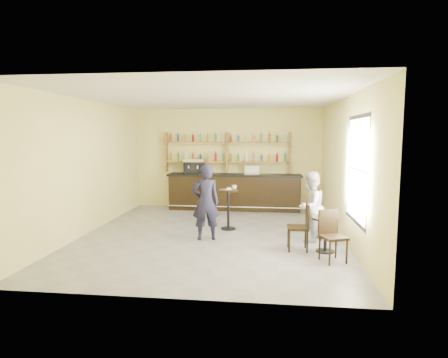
# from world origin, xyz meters

# --- Properties ---
(floor) EXTENTS (7.00, 7.00, 0.00)m
(floor) POSITION_xyz_m (0.00, 0.00, 0.00)
(floor) COLOR slate
(floor) RESTS_ON ground
(ceiling) EXTENTS (7.00, 7.00, 0.00)m
(ceiling) POSITION_xyz_m (0.00, 0.00, 3.20)
(ceiling) COLOR white
(ceiling) RESTS_ON wall_back
(wall_back) EXTENTS (7.00, 0.00, 7.00)m
(wall_back) POSITION_xyz_m (0.00, 3.50, 1.60)
(wall_back) COLOR #F7ED8C
(wall_back) RESTS_ON floor
(wall_front) EXTENTS (7.00, 0.00, 7.00)m
(wall_front) POSITION_xyz_m (0.00, -3.50, 1.60)
(wall_front) COLOR #F7ED8C
(wall_front) RESTS_ON floor
(wall_left) EXTENTS (0.00, 7.00, 7.00)m
(wall_left) POSITION_xyz_m (-3.00, 0.00, 1.60)
(wall_left) COLOR #F7ED8C
(wall_left) RESTS_ON floor
(wall_right) EXTENTS (0.00, 7.00, 7.00)m
(wall_right) POSITION_xyz_m (3.00, 0.00, 1.60)
(wall_right) COLOR #F7ED8C
(wall_right) RESTS_ON floor
(window_pane) EXTENTS (0.00, 2.00, 2.00)m
(window_pane) POSITION_xyz_m (2.99, -1.20, 1.70)
(window_pane) COLOR white
(window_pane) RESTS_ON wall_right
(window_frame) EXTENTS (0.04, 1.70, 2.10)m
(window_frame) POSITION_xyz_m (2.99, -1.20, 1.70)
(window_frame) COLOR black
(window_frame) RESTS_ON wall_right
(shelf_unit) EXTENTS (4.00, 0.26, 1.40)m
(shelf_unit) POSITION_xyz_m (0.00, 3.37, 1.81)
(shelf_unit) COLOR brown
(shelf_unit) RESTS_ON wall_back
(liquor_bottles) EXTENTS (3.68, 0.10, 1.00)m
(liquor_bottles) POSITION_xyz_m (0.00, 3.37, 1.98)
(liquor_bottles) COLOR #8C5919
(liquor_bottles) RESTS_ON shelf_unit
(bar_counter) EXTENTS (4.19, 0.82, 1.14)m
(bar_counter) POSITION_xyz_m (0.26, 3.15, 0.57)
(bar_counter) COLOR black
(bar_counter) RESTS_ON floor
(espresso_machine) EXTENTS (0.71, 0.50, 0.47)m
(espresso_machine) POSITION_xyz_m (-1.02, 3.15, 1.37)
(espresso_machine) COLOR black
(espresso_machine) RESTS_ON bar_counter
(pastry_case) EXTENTS (0.50, 0.42, 0.28)m
(pastry_case) POSITION_xyz_m (0.82, 3.15, 1.27)
(pastry_case) COLOR silver
(pastry_case) RESTS_ON bar_counter
(pedestal_table) EXTENTS (0.55, 0.55, 1.01)m
(pedestal_table) POSITION_xyz_m (0.33, 0.62, 0.50)
(pedestal_table) COLOR black
(pedestal_table) RESTS_ON floor
(napkin) EXTENTS (0.23, 0.23, 0.00)m
(napkin) POSITION_xyz_m (0.33, 0.62, 1.01)
(napkin) COLOR white
(napkin) RESTS_ON pedestal_table
(donut) EXTENTS (0.13, 0.13, 0.04)m
(donut) POSITION_xyz_m (0.34, 0.61, 1.03)
(donut) COLOR #E6BC54
(donut) RESTS_ON napkin
(cup_pedestal) EXTENTS (0.13, 0.13, 0.10)m
(cup_pedestal) POSITION_xyz_m (0.47, 0.72, 1.06)
(cup_pedestal) COLOR white
(cup_pedestal) RESTS_ON pedestal_table
(man_main) EXTENTS (0.71, 0.56, 1.71)m
(man_main) POSITION_xyz_m (-0.08, -0.37, 0.85)
(man_main) COLOR black
(man_main) RESTS_ON floor
(cafe_table) EXTENTS (0.72, 0.72, 0.71)m
(cafe_table) POSITION_xyz_m (2.47, -0.99, 0.36)
(cafe_table) COLOR black
(cafe_table) RESTS_ON floor
(cup_cafe) EXTENTS (0.11, 0.11, 0.10)m
(cup_cafe) POSITION_xyz_m (2.52, -0.99, 0.76)
(cup_cafe) COLOR white
(cup_cafe) RESTS_ON cafe_table
(chair_west) EXTENTS (0.42, 0.42, 0.97)m
(chair_west) POSITION_xyz_m (1.92, -0.94, 0.49)
(chair_west) COLOR black
(chair_west) RESTS_ON floor
(chair_south) EXTENTS (0.54, 0.54, 0.96)m
(chair_south) POSITION_xyz_m (2.52, -1.59, 0.48)
(chair_south) COLOR black
(chair_south) RESTS_ON floor
(patron_second) EXTENTS (0.92, 0.96, 1.56)m
(patron_second) POSITION_xyz_m (2.24, -0.24, 0.78)
(patron_second) COLOR #A3A4A8
(patron_second) RESTS_ON floor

